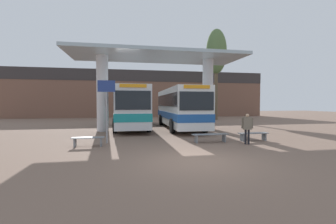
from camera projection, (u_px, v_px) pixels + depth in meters
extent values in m
plane|color=#755B4C|center=(196.00, 161.00, 8.19)|extent=(100.00, 100.00, 0.00)
cube|color=brown|center=(142.00, 94.00, 34.54)|extent=(40.00, 0.50, 7.22)
cube|color=#332D2D|center=(142.00, 76.00, 34.44)|extent=(40.00, 0.58, 1.73)
cylinder|color=silver|center=(102.00, 93.00, 17.08)|extent=(0.87, 0.87, 5.76)
cylinder|color=silver|center=(208.00, 94.00, 18.66)|extent=(0.87, 0.87, 5.76)
cube|color=#9EB2BC|center=(157.00, 56.00, 17.76)|extent=(13.46, 5.10, 0.24)
cube|color=silver|center=(130.00, 106.00, 19.21)|extent=(2.57, 10.13, 3.03)
cube|color=black|center=(130.00, 100.00, 19.19)|extent=(2.60, 9.73, 0.97)
cube|color=teal|center=(130.00, 114.00, 19.24)|extent=(2.61, 10.17, 0.55)
cube|color=black|center=(133.00, 100.00, 14.22)|extent=(2.24, 0.09, 1.21)
cube|color=orange|center=(133.00, 86.00, 14.19)|extent=(1.70, 0.07, 0.22)
cylinder|color=black|center=(115.00, 126.00, 15.96)|extent=(0.29, 1.09, 1.09)
cylinder|color=black|center=(149.00, 125.00, 16.44)|extent=(0.29, 1.09, 1.09)
cylinder|color=black|center=(117.00, 120.00, 21.74)|extent=(0.29, 1.09, 1.09)
cylinder|color=black|center=(142.00, 119.00, 22.23)|extent=(0.29, 1.09, 1.09)
cube|color=white|center=(179.00, 107.00, 19.16)|extent=(2.66, 10.26, 2.96)
cube|color=black|center=(179.00, 100.00, 19.14)|extent=(2.69, 9.86, 0.95)
cube|color=#1E519E|center=(179.00, 115.00, 19.18)|extent=(2.70, 10.31, 0.53)
cube|color=black|center=(197.00, 101.00, 14.08)|extent=(2.22, 0.11, 1.18)
cube|color=orange|center=(197.00, 87.00, 14.04)|extent=(1.69, 0.09, 0.22)
cylinder|color=black|center=(172.00, 126.00, 15.89)|extent=(0.31, 1.07, 1.07)
cylinder|color=black|center=(205.00, 125.00, 16.28)|extent=(0.31, 1.07, 1.07)
cylinder|color=black|center=(161.00, 120.00, 21.78)|extent=(0.31, 1.07, 1.07)
cylinder|color=black|center=(185.00, 119.00, 22.17)|extent=(0.31, 1.07, 1.07)
cube|color=slate|center=(88.00, 138.00, 10.99)|extent=(1.53, 0.44, 0.04)
cube|color=slate|center=(75.00, 143.00, 10.88)|extent=(0.07, 0.37, 0.42)
cube|color=slate|center=(101.00, 142.00, 11.11)|extent=(0.07, 0.37, 0.42)
cube|color=slate|center=(210.00, 134.00, 12.18)|extent=(2.00, 0.44, 0.04)
cube|color=slate|center=(196.00, 139.00, 12.03)|extent=(0.07, 0.37, 0.42)
cube|color=slate|center=(224.00, 138.00, 12.33)|extent=(0.07, 0.37, 0.42)
cube|color=slate|center=(253.00, 133.00, 12.66)|extent=(1.70, 0.44, 0.04)
cube|color=slate|center=(242.00, 138.00, 12.54)|extent=(0.07, 0.37, 0.42)
cube|color=slate|center=(264.00, 137.00, 12.79)|extent=(0.07, 0.37, 0.42)
cylinder|color=gray|center=(107.00, 118.00, 11.84)|extent=(0.09, 0.09, 2.72)
cube|color=navy|center=(106.00, 86.00, 11.77)|extent=(0.90, 0.06, 0.60)
cylinder|color=black|center=(246.00, 137.00, 11.62)|extent=(0.14, 0.14, 0.77)
cylinder|color=black|center=(249.00, 137.00, 11.60)|extent=(0.14, 0.14, 0.77)
cube|color=#706656|center=(247.00, 123.00, 11.58)|extent=(0.47, 0.36, 0.64)
sphere|color=tan|center=(247.00, 115.00, 11.57)|extent=(0.18, 0.18, 0.18)
cylinder|color=#706656|center=(242.00, 123.00, 11.62)|extent=(0.11, 0.11, 0.54)
cylinder|color=#706656|center=(252.00, 123.00, 11.54)|extent=(0.11, 0.11, 0.54)
cylinder|color=brown|center=(216.00, 92.00, 29.03)|extent=(0.44, 0.44, 7.23)
ellipsoid|color=#516B3D|center=(216.00, 51.00, 28.83)|extent=(2.61, 2.61, 5.74)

